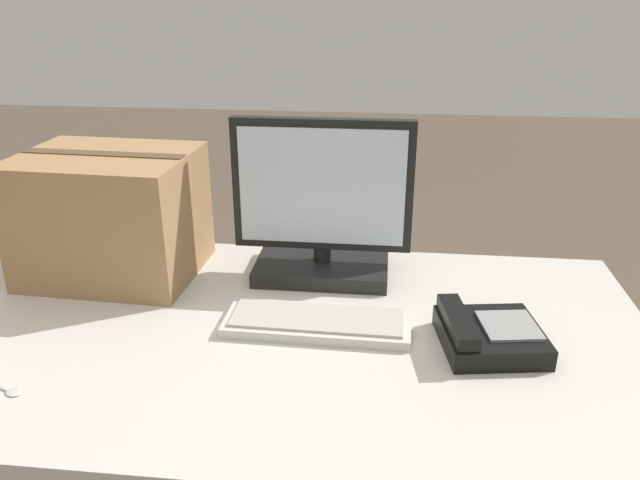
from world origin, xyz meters
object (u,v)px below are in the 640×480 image
Objects in this scene: spoon at (0,387)px; cardboard_box at (111,215)px; keyboard at (317,322)px; desk_phone at (487,334)px; monitor at (322,216)px.

cardboard_box is (0.02, 0.51, 0.15)m from spoon.
cardboard_box is at bearing 158.60° from keyboard.
spoon is at bearing -173.91° from desk_phone.
keyboard is 1.79× the size of desk_phone.
cardboard_box is (-0.53, -0.04, -0.00)m from monitor.
cardboard_box is (-0.90, 0.26, 0.13)m from desk_phone.
keyboard is (0.02, -0.27, -0.14)m from monitor.
keyboard is at bearing -86.07° from monitor.
keyboard is 2.64× the size of spoon.
monitor is at bearing 66.14° from spoon.
spoon is at bearing -134.52° from monitor.
monitor is at bearing 131.85° from desk_phone.
desk_phone is (0.36, -0.03, 0.01)m from keyboard.
spoon is at bearing -152.25° from keyboard.
keyboard is 0.61m from cardboard_box.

